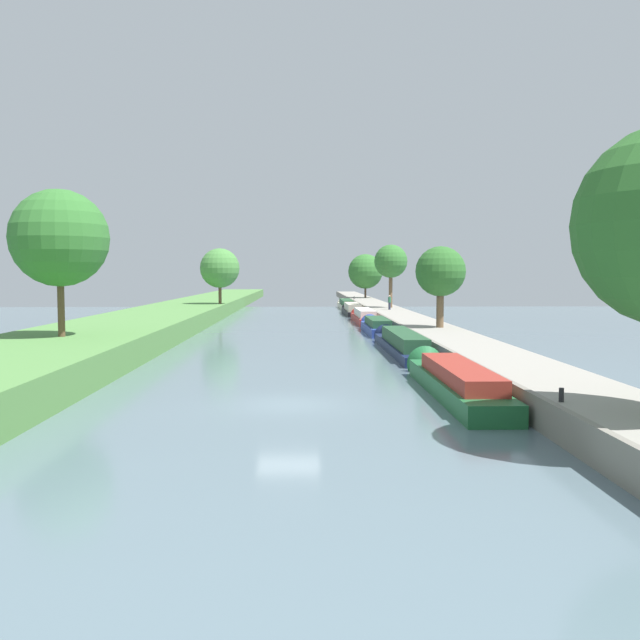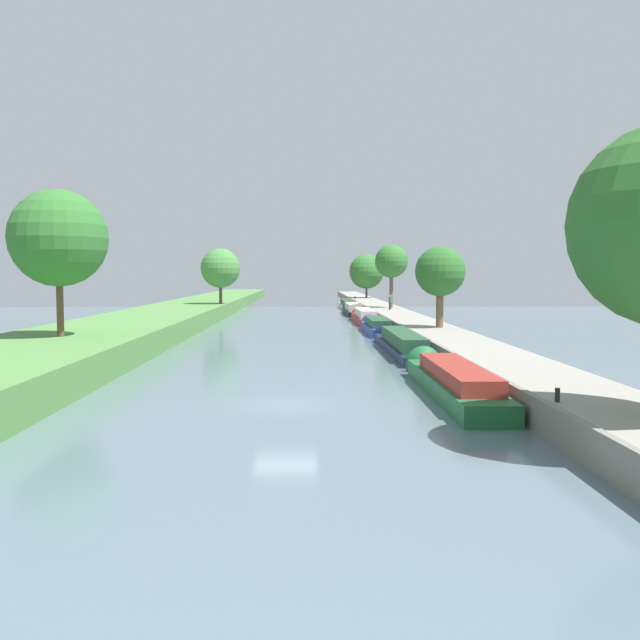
{
  "view_description": "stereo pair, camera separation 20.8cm",
  "coord_description": "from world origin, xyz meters",
  "px_view_note": "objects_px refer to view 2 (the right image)",
  "views": [
    {
      "loc": [
        0.58,
        -26.73,
        5.18
      ],
      "look_at": [
        2.12,
        34.54,
        1.0
      ],
      "focal_mm": 38.19,
      "sensor_mm": 36.0,
      "label": 1
    },
    {
      "loc": [
        0.79,
        -26.74,
        5.18
      ],
      "look_at": [
        2.12,
        34.54,
        1.0
      ],
      "focal_mm": 38.19,
      "sensor_mm": 36.0,
      "label": 2
    }
  ],
  "objects_px": {
    "narrowboat_navy": "(400,343)",
    "mooring_bollard_far": "(355,298)",
    "narrowboat_blue": "(376,326)",
    "narrowboat_red": "(364,317)",
    "narrowboat_black": "(352,310)",
    "narrowboat_cream": "(347,304)",
    "mooring_bollard_near": "(557,395)",
    "narrowboat_green": "(450,380)",
    "person_walking": "(390,302)"
  },
  "relations": [
    {
      "from": "mooring_bollard_near",
      "to": "person_walking",
      "type": "bearing_deg",
      "value": 88.35
    },
    {
      "from": "narrowboat_navy",
      "to": "mooring_bollard_far",
      "type": "height_order",
      "value": "mooring_bollard_far"
    },
    {
      "from": "narrowboat_green",
      "to": "mooring_bollard_near",
      "type": "distance_m",
      "value": 7.98
    },
    {
      "from": "narrowboat_black",
      "to": "narrowboat_cream",
      "type": "height_order",
      "value": "narrowboat_black"
    },
    {
      "from": "narrowboat_black",
      "to": "mooring_bollard_far",
      "type": "xyz_separation_m",
      "value": [
        1.99,
        22.49,
        0.73
      ]
    },
    {
      "from": "narrowboat_green",
      "to": "narrowboat_black",
      "type": "relative_size",
      "value": 0.98
    },
    {
      "from": "narrowboat_green",
      "to": "mooring_bollard_far",
      "type": "xyz_separation_m",
      "value": [
        1.78,
        80.58,
        0.72
      ]
    },
    {
      "from": "narrowboat_blue",
      "to": "mooring_bollard_near",
      "type": "xyz_separation_m",
      "value": [
        1.79,
        -38.55,
        0.76
      ]
    },
    {
      "from": "narrowboat_red",
      "to": "narrowboat_cream",
      "type": "xyz_separation_m",
      "value": [
        -0.0,
        30.15,
        -0.05
      ]
    },
    {
      "from": "mooring_bollard_near",
      "to": "mooring_bollard_far",
      "type": "relative_size",
      "value": 1.0
    },
    {
      "from": "narrowboat_black",
      "to": "mooring_bollard_far",
      "type": "bearing_deg",
      "value": 84.95
    },
    {
      "from": "narrowboat_black",
      "to": "narrowboat_cream",
      "type": "distance_m",
      "value": 15.34
    },
    {
      "from": "narrowboat_black",
      "to": "mooring_bollard_near",
      "type": "distance_m",
      "value": 65.86
    },
    {
      "from": "narrowboat_red",
      "to": "narrowboat_blue",
      "type": "bearing_deg",
      "value": -90.04
    },
    {
      "from": "narrowboat_cream",
      "to": "mooring_bollard_near",
      "type": "xyz_separation_m",
      "value": [
        1.79,
        -81.17,
        0.76
      ]
    },
    {
      "from": "narrowboat_blue",
      "to": "narrowboat_cream",
      "type": "relative_size",
      "value": 0.75
    },
    {
      "from": "narrowboat_blue",
      "to": "narrowboat_cream",
      "type": "xyz_separation_m",
      "value": [
        0.0,
        42.62,
        0.0
      ]
    },
    {
      "from": "narrowboat_navy",
      "to": "narrowboat_red",
      "type": "distance_m",
      "value": 27.33
    },
    {
      "from": "narrowboat_red",
      "to": "mooring_bollard_far",
      "type": "distance_m",
      "value": 37.36
    },
    {
      "from": "narrowboat_black",
      "to": "person_walking",
      "type": "distance_m",
      "value": 10.66
    },
    {
      "from": "narrowboat_blue",
      "to": "person_walking",
      "type": "xyz_separation_m",
      "value": [
        3.41,
        17.35,
        1.41
      ]
    },
    {
      "from": "narrowboat_blue",
      "to": "mooring_bollard_near",
      "type": "bearing_deg",
      "value": -87.33
    },
    {
      "from": "narrowboat_blue",
      "to": "mooring_bollard_near",
      "type": "distance_m",
      "value": 38.6
    },
    {
      "from": "mooring_bollard_far",
      "to": "narrowboat_black",
      "type": "bearing_deg",
      "value": -95.05
    },
    {
      "from": "narrowboat_green",
      "to": "narrowboat_navy",
      "type": "xyz_separation_m",
      "value": [
        0.04,
        15.94,
        -0.01
      ]
    },
    {
      "from": "narrowboat_black",
      "to": "narrowboat_cream",
      "type": "bearing_deg",
      "value": 89.27
    },
    {
      "from": "narrowboat_green",
      "to": "narrowboat_blue",
      "type": "xyz_separation_m",
      "value": [
        -0.01,
        30.8,
        -0.04
      ]
    },
    {
      "from": "narrowboat_green",
      "to": "narrowboat_red",
      "type": "distance_m",
      "value": 43.27
    },
    {
      "from": "person_walking",
      "to": "narrowboat_blue",
      "type": "bearing_deg",
      "value": -101.11
    },
    {
      "from": "narrowboat_cream",
      "to": "mooring_bollard_near",
      "type": "height_order",
      "value": "mooring_bollard_near"
    },
    {
      "from": "narrowboat_cream",
      "to": "narrowboat_black",
      "type": "bearing_deg",
      "value": -90.73
    },
    {
      "from": "narrowboat_navy",
      "to": "mooring_bollard_near",
      "type": "relative_size",
      "value": 36.67
    },
    {
      "from": "narrowboat_blue",
      "to": "narrowboat_red",
      "type": "distance_m",
      "value": 12.47
    },
    {
      "from": "narrowboat_blue",
      "to": "mooring_bollard_far",
      "type": "distance_m",
      "value": 49.81
    },
    {
      "from": "narrowboat_green",
      "to": "narrowboat_blue",
      "type": "height_order",
      "value": "narrowboat_green"
    },
    {
      "from": "narrowboat_green",
      "to": "narrowboat_blue",
      "type": "bearing_deg",
      "value": 90.03
    },
    {
      "from": "narrowboat_navy",
      "to": "narrowboat_red",
      "type": "height_order",
      "value": "narrowboat_red"
    },
    {
      "from": "narrowboat_navy",
      "to": "narrowboat_cream",
      "type": "xyz_separation_m",
      "value": [
        -0.05,
        57.48,
        -0.03
      ]
    },
    {
      "from": "narrowboat_red",
      "to": "mooring_bollard_far",
      "type": "relative_size",
      "value": 30.59
    },
    {
      "from": "narrowboat_navy",
      "to": "narrowboat_black",
      "type": "xyz_separation_m",
      "value": [
        -0.24,
        42.15,
        0.0
      ]
    },
    {
      "from": "mooring_bollard_far",
      "to": "narrowboat_blue",
      "type": "bearing_deg",
      "value": -92.07
    },
    {
      "from": "narrowboat_red",
      "to": "mooring_bollard_far",
      "type": "xyz_separation_m",
      "value": [
        1.79,
        37.31,
        0.71
      ]
    },
    {
      "from": "narrowboat_green",
      "to": "narrowboat_cream",
      "type": "xyz_separation_m",
      "value": [
        -0.01,
        73.42,
        -0.04
      ]
    },
    {
      "from": "mooring_bollard_near",
      "to": "narrowboat_cream",
      "type": "bearing_deg",
      "value": 91.26
    },
    {
      "from": "narrowboat_green",
      "to": "mooring_bollard_near",
      "type": "height_order",
      "value": "mooring_bollard_near"
    },
    {
      "from": "narrowboat_navy",
      "to": "mooring_bollard_near",
      "type": "distance_m",
      "value": 23.76
    },
    {
      "from": "narrowboat_cream",
      "to": "narrowboat_green",
      "type": "bearing_deg",
      "value": -89.99
    },
    {
      "from": "narrowboat_navy",
      "to": "person_walking",
      "type": "relative_size",
      "value": 9.94
    },
    {
      "from": "narrowboat_green",
      "to": "person_walking",
      "type": "height_order",
      "value": "person_walking"
    },
    {
      "from": "person_walking",
      "to": "mooring_bollard_near",
      "type": "bearing_deg",
      "value": -91.65
    }
  ]
}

